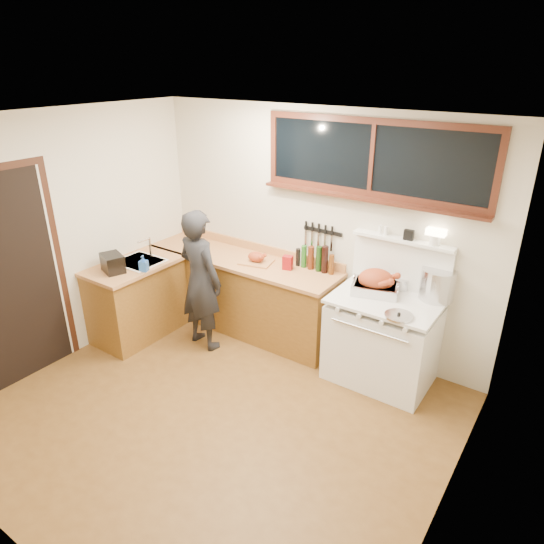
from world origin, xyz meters
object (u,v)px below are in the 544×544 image
Objects in this scene: roast_turkey at (376,283)px; man at (200,280)px; vintage_stove at (382,338)px; cutting_board at (256,259)px.

man is at bearing -161.18° from roast_turkey.
man reaches higher than vintage_stove.
roast_turkey is (1.41, 0.05, 0.05)m from cutting_board.
man is (-1.92, -0.53, 0.33)m from vintage_stove.
man reaches higher than cutting_board.
man is at bearing -123.18° from cutting_board.
man is at bearing -164.45° from vintage_stove.
man is 1.88m from roast_turkey.
vintage_stove is at bearing -25.30° from roast_turkey.
vintage_stove is 0.99× the size of man.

